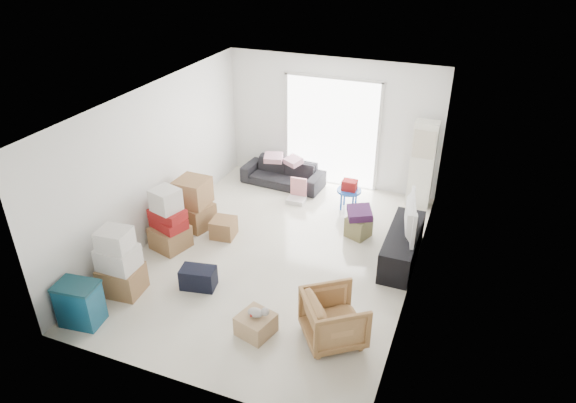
% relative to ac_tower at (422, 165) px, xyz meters
% --- Properties ---
extents(room_shell, '(4.98, 6.48, 3.18)m').
position_rel_ac_tower_xyz_m(room_shell, '(-1.95, -2.65, 0.48)').
color(room_shell, white).
rests_on(room_shell, ground).
extents(sliding_door, '(2.10, 0.04, 2.33)m').
position_rel_ac_tower_xyz_m(sliding_door, '(-1.95, 0.33, 0.37)').
color(sliding_door, white).
rests_on(sliding_door, room_shell).
extents(ac_tower, '(0.45, 0.30, 1.75)m').
position_rel_ac_tower_xyz_m(ac_tower, '(0.00, 0.00, 0.00)').
color(ac_tower, white).
rests_on(ac_tower, room_shell).
extents(tv_console, '(0.49, 1.63, 0.54)m').
position_rel_ac_tower_xyz_m(tv_console, '(0.05, -2.04, -0.60)').
color(tv_console, black).
rests_on(tv_console, room_shell).
extents(television, '(0.79, 1.13, 0.14)m').
position_rel_ac_tower_xyz_m(television, '(0.05, -2.04, -0.26)').
color(television, black).
rests_on(television, tv_console).
extents(sofa, '(1.78, 0.63, 0.68)m').
position_rel_ac_tower_xyz_m(sofa, '(-2.84, -0.15, -0.53)').
color(sofa, black).
rests_on(sofa, room_shell).
extents(pillow_left, '(0.48, 0.42, 0.13)m').
position_rel_ac_tower_xyz_m(pillow_left, '(-3.05, -0.16, -0.13)').
color(pillow_left, '#B98799').
rests_on(pillow_left, sofa).
extents(pillow_right, '(0.45, 0.42, 0.12)m').
position_rel_ac_tower_xyz_m(pillow_right, '(-2.60, -0.16, -0.13)').
color(pillow_right, '#B98799').
rests_on(pillow_right, sofa).
extents(armchair, '(1.03, 1.04, 0.79)m').
position_rel_ac_tower_xyz_m(armchair, '(-0.46, -4.24, -0.48)').
color(armchair, tan).
rests_on(armchair, room_shell).
extents(storage_bins, '(0.62, 0.47, 0.66)m').
position_rel_ac_tower_xyz_m(storage_bins, '(-3.85, -5.22, -0.54)').
color(storage_bins, navy).
rests_on(storage_bins, room_shell).
extents(box_stack_a, '(0.64, 0.55, 1.10)m').
position_rel_ac_tower_xyz_m(box_stack_a, '(-3.75, -4.44, -0.38)').
color(box_stack_a, olive).
rests_on(box_stack_a, room_shell).
extents(box_stack_b, '(0.70, 0.68, 1.12)m').
position_rel_ac_tower_xyz_m(box_stack_b, '(-3.75, -3.12, -0.39)').
color(box_stack_b, olive).
rests_on(box_stack_b, room_shell).
extents(box_stack_c, '(0.76, 0.68, 0.96)m').
position_rel_ac_tower_xyz_m(box_stack_c, '(-3.72, -2.34, -0.41)').
color(box_stack_c, olive).
rests_on(box_stack_c, room_shell).
extents(loose_box, '(0.45, 0.45, 0.34)m').
position_rel_ac_tower_xyz_m(loose_box, '(-3.06, -2.47, -0.70)').
color(loose_box, olive).
rests_on(loose_box, room_shell).
extents(duffel_bag, '(0.58, 0.41, 0.34)m').
position_rel_ac_tower_xyz_m(duffel_bag, '(-2.73, -3.92, -0.71)').
color(duffel_bag, black).
rests_on(duffel_bag, room_shell).
extents(ottoman, '(0.49, 0.49, 0.37)m').
position_rel_ac_tower_xyz_m(ottoman, '(-0.81, -1.58, -0.69)').
color(ottoman, olive).
rests_on(ottoman, room_shell).
extents(blanket, '(0.54, 0.54, 0.14)m').
position_rel_ac_tower_xyz_m(blanket, '(-0.81, -1.58, -0.43)').
color(blanket, '#491F4D').
rests_on(blanket, ottoman).
extents(kids_table, '(0.48, 0.48, 0.61)m').
position_rel_ac_tower_xyz_m(kids_table, '(-1.25, -0.66, -0.44)').
color(kids_table, blue).
rests_on(kids_table, room_shell).
extents(toy_walker, '(0.37, 0.33, 0.48)m').
position_rel_ac_tower_xyz_m(toy_walker, '(-2.30, -0.74, -0.74)').
color(toy_walker, silver).
rests_on(toy_walker, room_shell).
extents(wood_crate, '(0.55, 0.55, 0.30)m').
position_rel_ac_tower_xyz_m(wood_crate, '(-1.48, -4.52, -0.73)').
color(wood_crate, tan).
rests_on(wood_crate, room_shell).
extents(plush_bunny, '(0.30, 0.18, 0.15)m').
position_rel_ac_tower_xyz_m(plush_bunny, '(-1.45, -4.52, -0.51)').
color(plush_bunny, '#B2ADA8').
rests_on(plush_bunny, wood_crate).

